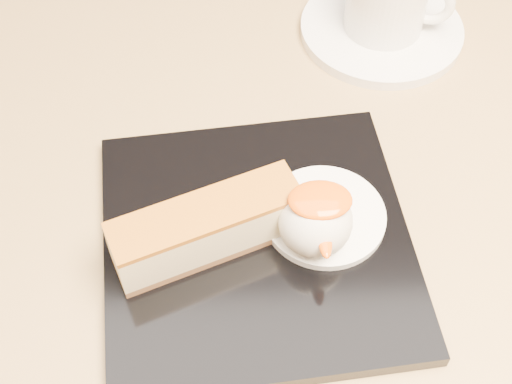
{
  "coord_description": "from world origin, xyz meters",
  "views": [
    {
      "loc": [
        0.05,
        -0.31,
        1.16
      ],
      "look_at": [
        0.06,
        -0.01,
        0.76
      ],
      "focal_mm": 50.0,
      "sensor_mm": 36.0,
      "label": 1
    }
  ],
  "objects_px": {
    "dessert_plate": "(257,242)",
    "saucer": "(381,30)",
    "cheesecake": "(207,228)",
    "ice_cream_scoop": "(315,221)",
    "table": "(194,312)"
  },
  "relations": [
    {
      "from": "dessert_plate",
      "to": "ice_cream_scoop",
      "type": "distance_m",
      "value": 0.05
    },
    {
      "from": "ice_cream_scoop",
      "to": "saucer",
      "type": "relative_size",
      "value": 0.35
    },
    {
      "from": "saucer",
      "to": "dessert_plate",
      "type": "bearing_deg",
      "value": -118.41
    },
    {
      "from": "ice_cream_scoop",
      "to": "saucer",
      "type": "height_order",
      "value": "ice_cream_scoop"
    },
    {
      "from": "table",
      "to": "saucer",
      "type": "xyz_separation_m",
      "value": [
        0.18,
        0.2,
        0.16
      ]
    },
    {
      "from": "table",
      "to": "ice_cream_scoop",
      "type": "distance_m",
      "value": 0.22
    },
    {
      "from": "cheesecake",
      "to": "saucer",
      "type": "xyz_separation_m",
      "value": [
        0.16,
        0.24,
        -0.03
      ]
    },
    {
      "from": "ice_cream_scoop",
      "to": "cheesecake",
      "type": "bearing_deg",
      "value": 180.0
    },
    {
      "from": "table",
      "to": "cheesecake",
      "type": "xyz_separation_m",
      "value": [
        0.02,
        -0.03,
        0.19
      ]
    },
    {
      "from": "table",
      "to": "ice_cream_scoop",
      "type": "relative_size",
      "value": 15.4
    },
    {
      "from": "dessert_plate",
      "to": "saucer",
      "type": "height_order",
      "value": "dessert_plate"
    },
    {
      "from": "saucer",
      "to": "table",
      "type": "bearing_deg",
      "value": -132.03
    },
    {
      "from": "dessert_plate",
      "to": "cheesecake",
      "type": "xyz_separation_m",
      "value": [
        -0.04,
        -0.01,
        0.03
      ]
    },
    {
      "from": "ice_cream_scoop",
      "to": "dessert_plate",
      "type": "bearing_deg",
      "value": 172.87
    },
    {
      "from": "table",
      "to": "ice_cream_scoop",
      "type": "height_order",
      "value": "ice_cream_scoop"
    }
  ]
}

